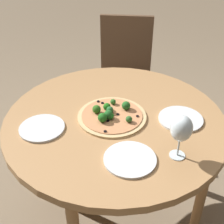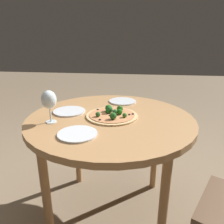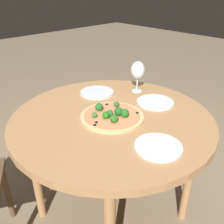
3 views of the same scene
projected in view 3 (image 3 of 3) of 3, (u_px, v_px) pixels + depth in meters
The scene contains 7 objects.
ground_plane at pixel (112, 215), 1.65m from camera, with size 12.00×12.00×0.00m, color #847056.
dining_table at pixel (112, 128), 1.33m from camera, with size 1.05×1.05×0.75m.
pizza at pixel (112, 115), 1.28m from camera, with size 0.33×0.33×0.06m.
wine_glass at pixel (138, 71), 1.52m from camera, with size 0.09×0.09×0.19m.
plate_near at pixel (97, 92), 1.56m from camera, with size 0.21×0.21×0.01m.
plate_far at pixel (155, 102), 1.43m from camera, with size 0.21×0.21×0.01m.
plate_side at pixel (158, 147), 1.05m from camera, with size 0.21×0.21×0.01m.
Camera 3 is at (-0.79, -0.82, 1.38)m, focal length 40.00 mm.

